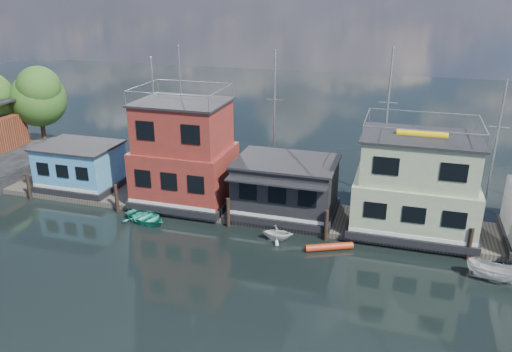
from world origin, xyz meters
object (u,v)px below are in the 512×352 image
(houseboat_green, at_px, (416,186))
(red_kayak, at_px, (329,247))
(houseboat_dark, at_px, (286,187))
(motorboat, at_px, (495,272))
(dinghy_teal, at_px, (146,217))
(houseboat_red, at_px, (184,155))
(dinghy_white, at_px, (277,233))
(houseboat_blue, at_px, (80,166))

(houseboat_green, distance_m, red_kayak, 7.30)
(houseboat_dark, distance_m, motorboat, 14.74)
(dinghy_teal, height_order, motorboat, motorboat)
(houseboat_red, height_order, dinghy_teal, houseboat_red)
(red_kayak, height_order, motorboat, motorboat)
(dinghy_teal, xyz_separation_m, motorboat, (23.26, -1.16, 0.25))
(houseboat_red, distance_m, dinghy_white, 9.83)
(houseboat_blue, xyz_separation_m, houseboat_dark, (17.50, -0.02, 0.21))
(houseboat_green, height_order, red_kayak, houseboat_green)
(red_kayak, relative_size, dinghy_white, 1.49)
(dinghy_teal, bearing_deg, houseboat_red, -1.26)
(houseboat_red, bearing_deg, houseboat_dark, -0.14)
(dinghy_white, bearing_deg, houseboat_dark, 0.08)
(houseboat_red, distance_m, houseboat_green, 17.01)
(houseboat_red, height_order, dinghy_white, houseboat_red)
(houseboat_red, bearing_deg, houseboat_green, 0.00)
(houseboat_dark, xyz_separation_m, red_kayak, (3.95, -4.09, -2.19))
(houseboat_red, height_order, red_kayak, houseboat_red)
(red_kayak, distance_m, dinghy_white, 3.62)
(houseboat_dark, relative_size, dinghy_white, 3.48)
(red_kayak, bearing_deg, houseboat_blue, 144.27)
(houseboat_dark, bearing_deg, houseboat_red, 179.86)
(red_kayak, relative_size, dinghy_teal, 0.89)
(houseboat_dark, distance_m, houseboat_green, 9.07)
(red_kayak, xyz_separation_m, motorboat, (9.80, -0.90, 0.38))
(houseboat_blue, distance_m, dinghy_teal, 9.06)
(houseboat_blue, height_order, houseboat_red, houseboat_red)
(dinghy_teal, bearing_deg, houseboat_dark, -47.99)
(houseboat_dark, bearing_deg, houseboat_blue, 179.94)
(houseboat_blue, relative_size, motorboat, 2.01)
(houseboat_red, bearing_deg, motorboat, -12.96)
(dinghy_teal, relative_size, motorboat, 1.12)
(red_kayak, xyz_separation_m, dinghy_white, (-3.59, 0.34, 0.33))
(houseboat_green, height_order, dinghy_white, houseboat_green)
(houseboat_blue, relative_size, red_kayak, 2.02)
(motorboat, bearing_deg, dinghy_white, 96.94)
(dinghy_white, bearing_deg, motorboat, -100.69)
(houseboat_dark, relative_size, motorboat, 2.33)
(houseboat_dark, bearing_deg, dinghy_white, -84.52)
(houseboat_blue, xyz_separation_m, dinghy_white, (17.86, -3.77, -1.64))
(houseboat_dark, distance_m, dinghy_teal, 10.45)
(houseboat_red, bearing_deg, dinghy_white, -24.26)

